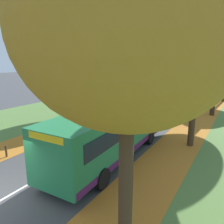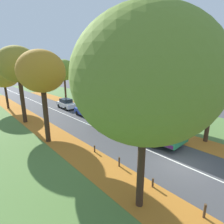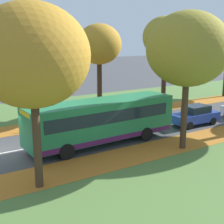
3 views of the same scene
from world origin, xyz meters
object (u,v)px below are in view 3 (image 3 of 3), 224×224
at_px(tree_left_near, 99,45).
at_px(tree_right_nearest, 32,56).
at_px(tree_right_near, 188,49).
at_px(car_blue_lead, 195,115).
at_px(bollard_third, 28,127).
at_px(bus, 102,119).
at_px(tree_left_mid, 165,37).
at_px(bollard_fourth, 63,123).

height_order(tree_left_near, tree_right_nearest, tree_right_nearest).
xyz_separation_m(tree_right_near, car_blue_lead, (-3.49, 4.81, -5.51)).
bearing_deg(tree_left_near, car_blue_lead, 32.55).
bearing_deg(bollard_third, bus, 32.65).
bearing_deg(tree_right_nearest, tree_left_mid, 122.14).
distance_m(bollard_third, bollard_fourth, 2.87).
distance_m(bollard_fourth, bus, 5.58).
relative_size(tree_right_nearest, car_blue_lead, 2.02).
xyz_separation_m(tree_right_near, bollard_fourth, (-8.90, -4.55, -6.02)).
relative_size(tree_left_near, bollard_third, 11.48).
bearing_deg(tree_left_mid, tree_right_near, -35.81).
relative_size(bollard_fourth, bus, 0.06).
relative_size(tree_right_near, bollard_third, 12.01).
relative_size(tree_right_nearest, bus, 0.82).
height_order(tree_right_near, car_blue_lead, tree_right_near).
height_order(tree_left_mid, car_blue_lead, tree_left_mid).
xyz_separation_m(tree_left_near, tree_left_mid, (0.14, 7.69, 0.64)).
relative_size(tree_left_mid, tree_right_near, 1.06).
relative_size(tree_left_near, bus, 0.79).
height_order(tree_left_near, bollard_third, tree_left_near).
distance_m(tree_left_near, tree_right_near, 10.90).
bearing_deg(tree_right_near, bollard_fourth, -152.94).
xyz_separation_m(tree_left_near, bus, (7.37, -4.09, -4.67)).
bearing_deg(tree_left_mid, bus, -58.46).
bearing_deg(tree_left_mid, car_blue_lead, -22.14).
bearing_deg(bollard_third, bollard_fourth, 90.99).
bearing_deg(tree_right_near, bus, -131.37).
xyz_separation_m(tree_right_nearest, car_blue_lead, (-3.72, 14.54, -5.42)).
bearing_deg(bollard_third, tree_right_near, 39.97).
xyz_separation_m(tree_left_mid, bollard_fourth, (1.86, -12.32, -6.72)).
bearing_deg(tree_right_near, tree_right_nearest, -88.67).
relative_size(tree_right_nearest, tree_right_near, 0.99).
height_order(bollard_fourth, car_blue_lead, car_blue_lead).
distance_m(bollard_third, bus, 6.46).
xyz_separation_m(tree_right_nearest, bollard_third, (-9.08, 2.31, -5.87)).
distance_m(bollard_third, car_blue_lead, 13.36).
height_order(tree_left_mid, bollard_third, tree_left_mid).
xyz_separation_m(tree_left_mid, car_blue_lead, (7.27, -2.96, -6.20)).
distance_m(tree_left_near, bollard_third, 9.83).
height_order(bus, car_blue_lead, bus).
height_order(tree_left_near, tree_left_mid, tree_left_mid).
relative_size(tree_right_near, bus, 0.82).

